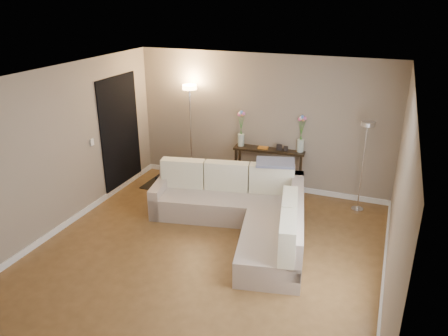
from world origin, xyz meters
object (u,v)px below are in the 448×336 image
(floor_lamp_lit, at_px, (190,114))
(floor_lamp_unlit, at_px, (365,149))
(console_table, at_px, (265,166))
(sectional_sofa, at_px, (244,209))

(floor_lamp_lit, relative_size, floor_lamp_unlit, 1.20)
(console_table, bearing_deg, floor_lamp_lit, -175.93)
(sectional_sofa, relative_size, console_table, 2.16)
(console_table, height_order, floor_lamp_lit, floor_lamp_lit)
(sectional_sofa, relative_size, floor_lamp_lit, 1.53)
(console_table, relative_size, floor_lamp_unlit, 0.85)
(console_table, distance_m, floor_lamp_unlit, 1.97)
(console_table, bearing_deg, sectional_sofa, -85.23)
(sectional_sofa, xyz_separation_m, floor_lamp_unlit, (1.69, 1.34, 0.82))
(floor_lamp_lit, bearing_deg, sectional_sofa, -42.81)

